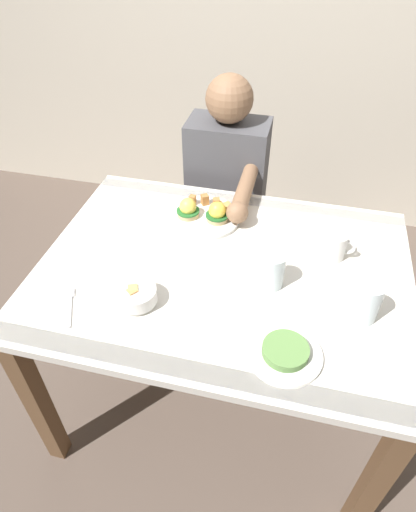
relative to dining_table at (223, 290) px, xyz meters
The scene contains 10 objects.
ground_plane 0.63m from the dining_table, ahead, with size 6.00×6.00×0.00m, color brown.
dining_table is the anchor object (origin of this frame).
eggs_benedict_plate 0.30m from the dining_table, 117.35° to the left, with size 0.27×0.27×0.09m.
fruit_bowl 0.33m from the dining_table, 135.82° to the right, with size 0.12×0.12×0.06m.
coffee_mug 0.40m from the dining_table, 22.25° to the left, with size 0.11×0.08×0.09m.
fork 0.50m from the dining_table, 146.72° to the right, with size 0.08×0.15×0.00m.
water_glass_near 0.23m from the dining_table, 13.85° to the right, with size 0.07×0.07×0.12m.
water_glass_far 0.48m from the dining_table, 14.21° to the right, with size 0.07×0.07×0.13m.
side_plate 0.40m from the dining_table, 52.30° to the right, with size 0.20×0.20×0.04m.
diner_person 0.61m from the dining_table, 100.76° to the left, with size 0.34×0.54×1.14m.
Camera 1 is at (0.19, -1.02, 1.70)m, focal length 30.42 mm.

